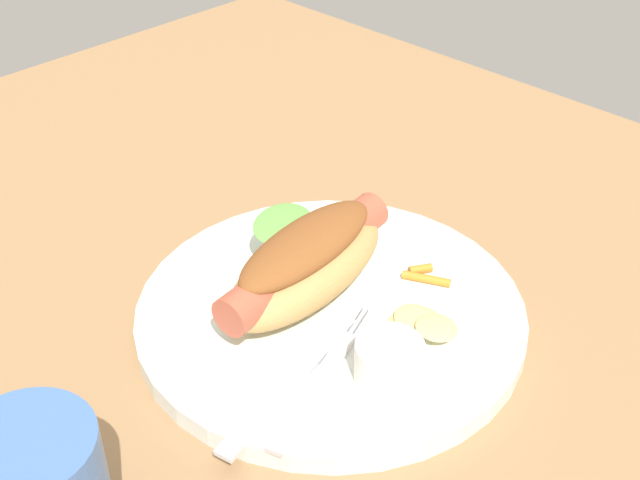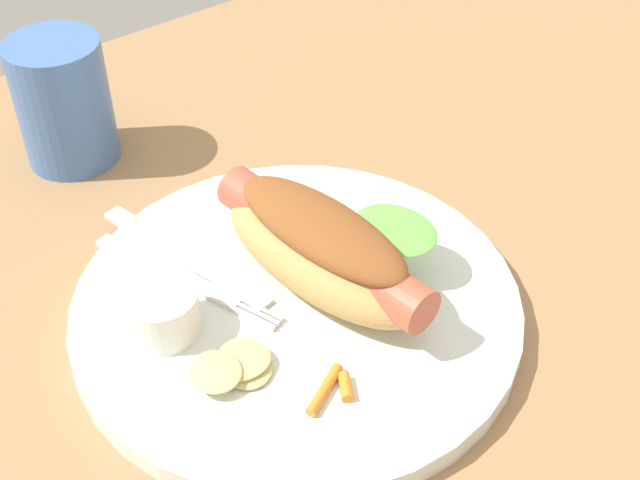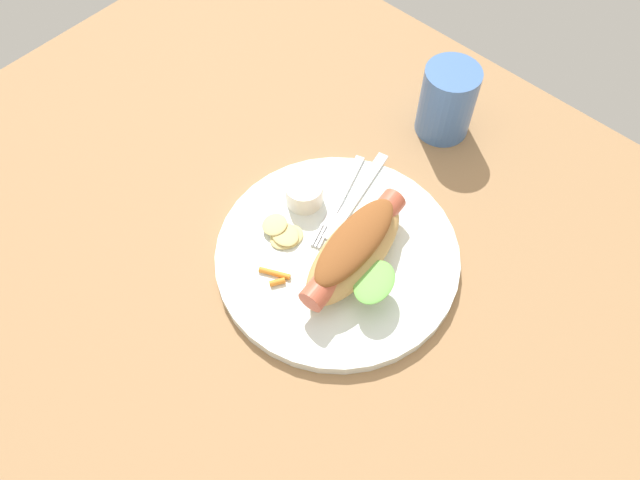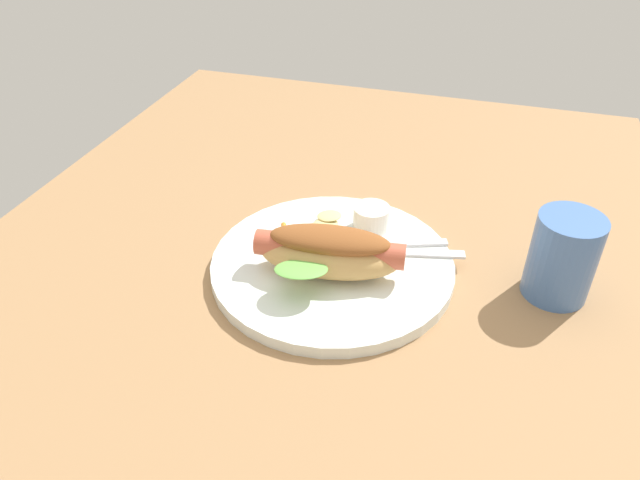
% 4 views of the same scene
% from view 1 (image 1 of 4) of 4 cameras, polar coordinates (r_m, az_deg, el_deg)
% --- Properties ---
extents(ground_plane, '(1.20, 0.90, 0.02)m').
position_cam_1_polar(ground_plane, '(0.67, 2.30, -5.03)').
color(ground_plane, '#9E754C').
extents(plate, '(0.30, 0.30, 0.02)m').
position_cam_1_polar(plate, '(0.65, 0.69, -4.98)').
color(plate, white).
rests_on(plate, ground_plane).
extents(hot_dog, '(0.12, 0.18, 0.06)m').
position_cam_1_polar(hot_dog, '(0.64, -0.94, -1.46)').
color(hot_dog, tan).
rests_on(hot_dog, plate).
extents(sauce_ramekin, '(0.05, 0.05, 0.03)m').
position_cam_1_polar(sauce_ramekin, '(0.58, 4.72, -8.25)').
color(sauce_ramekin, white).
rests_on(sauce_ramekin, plate).
extents(fork, '(0.06, 0.15, 0.00)m').
position_cam_1_polar(fork, '(0.58, 0.17, -9.31)').
color(fork, silver).
rests_on(fork, plate).
extents(knife, '(0.05, 0.15, 0.00)m').
position_cam_1_polar(knife, '(0.58, -2.00, -9.59)').
color(knife, silver).
rests_on(knife, plate).
extents(chips_pile, '(0.06, 0.05, 0.01)m').
position_cam_1_polar(chips_pile, '(0.62, 6.82, -5.64)').
color(chips_pile, '#DAC77D').
rests_on(chips_pile, plate).
extents(carrot_garnish, '(0.04, 0.03, 0.01)m').
position_cam_1_polar(carrot_garnish, '(0.67, 7.09, -2.39)').
color(carrot_garnish, orange).
rests_on(carrot_garnish, plate).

